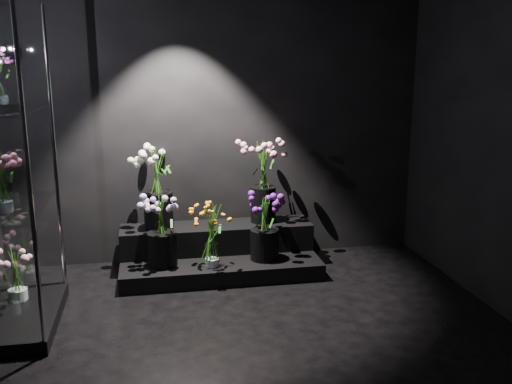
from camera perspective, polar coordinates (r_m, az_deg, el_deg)
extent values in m
plane|color=black|center=(3.96, -0.31, -16.06)|extent=(4.00, 4.00, 0.00)
plane|color=black|center=(5.45, -4.12, 7.62)|extent=(4.00, 0.00, 4.00)
plane|color=black|center=(1.61, 12.50, -6.72)|extent=(4.00, 0.00, 4.00)
cube|color=black|center=(5.32, -3.64, -7.23)|extent=(1.79, 0.80, 0.15)
cube|color=black|center=(5.44, -3.93, -4.54)|extent=(1.79, 0.40, 0.25)
cube|color=black|center=(4.69, -22.99, -11.53)|extent=(0.64, 1.06, 0.11)
cube|color=white|center=(4.42, -23.99, -1.47)|extent=(0.58, 1.00, 0.01)
cylinder|color=white|center=(5.02, -4.43, -6.33)|extent=(0.13, 0.13, 0.21)
cylinder|color=black|center=(5.09, -9.35, -5.65)|extent=(0.26, 0.26, 0.30)
cylinder|color=black|center=(5.18, 0.85, -5.25)|extent=(0.26, 0.26, 0.28)
cylinder|color=black|center=(5.31, -9.71, -1.82)|extent=(0.27, 0.27, 0.34)
cylinder|color=black|center=(5.45, 0.72, -1.23)|extent=(0.24, 0.24, 0.34)
cylinder|color=white|center=(4.24, -24.00, -0.42)|extent=(0.13, 0.13, 0.22)
cylinder|color=white|center=(4.81, -22.77, -8.55)|extent=(0.15, 0.15, 0.26)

